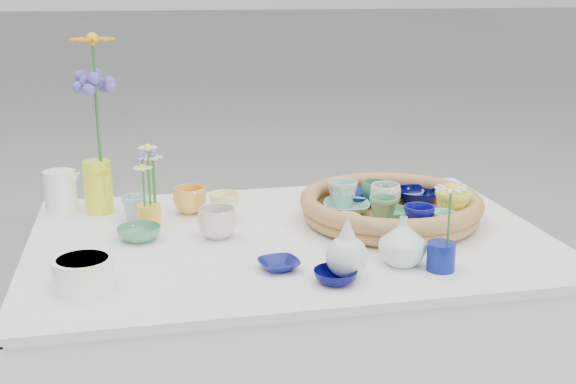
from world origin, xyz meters
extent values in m
imported|color=#000C5C|center=(0.24, 0.17, 0.80)|extent=(0.15, 0.15, 0.03)
imported|color=#00012F|center=(0.39, 0.14, 0.80)|extent=(0.12, 0.12, 0.04)
imported|color=#EDEA40|center=(0.41, -0.04, 0.82)|extent=(0.12, 0.12, 0.08)
imported|color=#3F9D56|center=(0.27, 0.01, 0.80)|extent=(0.12, 0.12, 0.03)
imported|color=#578D5F|center=(0.24, -0.01, 0.82)|extent=(0.08, 0.08, 0.07)
imported|color=#78B69F|center=(0.17, 0.08, 0.80)|extent=(0.15, 0.15, 0.03)
imported|color=#95C8A9|center=(0.17, 0.13, 0.82)|extent=(0.10, 0.10, 0.08)
imported|color=white|center=(0.29, 0.11, 0.82)|extent=(0.10, 0.10, 0.07)
imported|color=#7AD1F9|center=(0.38, 0.18, 0.80)|extent=(0.09, 0.09, 0.03)
imported|color=#0A0B6F|center=(0.30, -0.10, 0.82)|extent=(0.09, 0.09, 0.07)
imported|color=#F0EE80|center=(0.14, -0.01, 0.80)|extent=(0.11, 0.11, 0.03)
imported|color=#8BC8B4|center=(0.35, -0.12, 0.81)|extent=(0.06, 0.06, 0.06)
imported|color=#418A53|center=(0.28, 0.17, 0.81)|extent=(0.08, 0.08, 0.06)
imported|color=#F2AE40|center=(-0.23, 0.23, 0.80)|extent=(0.10, 0.10, 0.07)
imported|color=#FDEA93|center=(-0.14, 0.14, 0.80)|extent=(0.11, 0.11, 0.08)
imported|color=#448D5F|center=(-0.36, 0.04, 0.78)|extent=(0.11, 0.11, 0.03)
imported|color=beige|center=(-0.18, 0.02, 0.80)|extent=(0.12, 0.12, 0.08)
imported|color=#0B105F|center=(-0.07, -0.21, 0.78)|extent=(0.10, 0.10, 0.02)
imported|color=#A0C5C3|center=(-0.37, 0.21, 0.80)|extent=(0.07, 0.07, 0.06)
imported|color=#050546|center=(0.03, -0.31, 0.78)|extent=(0.10, 0.10, 0.03)
imported|color=silver|center=(0.20, -0.24, 0.82)|extent=(0.13, 0.13, 0.11)
cylinder|color=navy|center=(0.27, -0.29, 0.80)|extent=(0.06, 0.06, 0.06)
cylinder|color=yellow|center=(-0.47, 0.29, 0.84)|extent=(0.09, 0.09, 0.14)
cylinder|color=yellow|center=(-0.34, 0.12, 0.80)|extent=(0.08, 0.08, 0.06)
camera|label=1|loc=(-0.35, -1.65, 1.36)|focal=45.00mm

